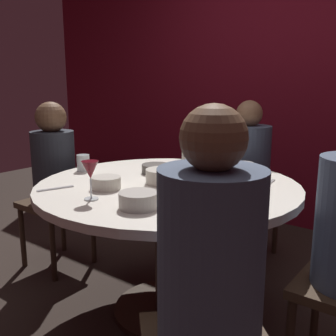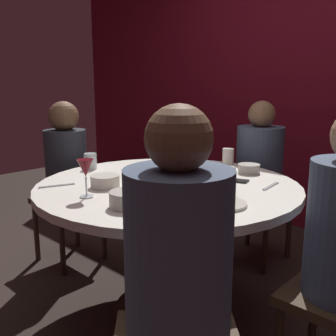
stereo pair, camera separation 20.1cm
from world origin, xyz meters
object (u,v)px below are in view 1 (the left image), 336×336
(candle_holder, at_px, (196,183))
(cup_by_left_diner, at_px, (187,159))
(seated_diner_front_right, at_px, (210,264))
(bowl_small_white, at_px, (156,169))
(wine_glass, at_px, (90,172))
(bowl_salad_center, at_px, (106,183))
(cup_beside_wine, at_px, (219,155))
(dining_table, at_px, (168,210))
(cup_far_edge, at_px, (83,163))
(cup_center_front, at_px, (190,169))
(bowl_rice_portion, at_px, (243,167))
(cup_near_candle, at_px, (230,206))
(cup_by_right_diner, at_px, (231,177))
(seated_diner_left, at_px, (54,166))
(bowl_sauce_side, at_px, (139,200))
(dinner_plate, at_px, (230,202))
(cell_phone, at_px, (233,179))
(bowl_serving_large, at_px, (163,176))
(seated_diner_back, at_px, (247,162))

(candle_holder, bearing_deg, cup_by_left_diner, 129.36)
(seated_diner_front_right, relative_size, bowl_small_white, 7.27)
(wine_glass, distance_m, bowl_salad_center, 0.21)
(seated_diner_front_right, relative_size, cup_beside_wine, 11.78)
(wine_glass, bearing_deg, bowl_salad_center, 115.54)
(dining_table, height_order, seated_diner_front_right, seated_diner_front_right)
(dining_table, distance_m, cup_far_edge, 0.61)
(bowl_small_white, bearing_deg, cup_center_front, 6.08)
(seated_diner_front_right, xyz_separation_m, cup_center_front, (-0.63, 0.82, 0.05))
(bowl_rice_portion, height_order, cup_near_candle, cup_near_candle)
(bowl_rice_portion, distance_m, cup_far_edge, 0.95)
(cup_beside_wine, bearing_deg, candle_holder, -68.98)
(cup_by_right_diner, relative_size, cup_center_front, 1.24)
(cup_by_left_diner, relative_size, cup_far_edge, 1.18)
(seated_diner_left, xyz_separation_m, seated_diner_front_right, (1.62, -0.66, 0.03))
(dining_table, relative_size, bowl_rice_portion, 10.81)
(bowl_salad_center, xyz_separation_m, cup_center_front, (0.20, 0.44, 0.02))
(seated_diner_left, bearing_deg, cup_near_candle, -11.36)
(cup_center_front, bearing_deg, dining_table, -98.41)
(dining_table, height_order, bowl_sauce_side, bowl_sauce_side)
(cup_center_front, bearing_deg, dinner_plate, -35.31)
(cell_phone, distance_m, bowl_sauce_side, 0.68)
(candle_holder, bearing_deg, bowl_serving_large, 172.06)
(dining_table, height_order, dinner_plate, dinner_plate)
(bowl_serving_large, bearing_deg, cup_center_front, 76.24)
(dining_table, bearing_deg, candle_holder, -13.10)
(dinner_plate, bearing_deg, bowl_salad_center, -165.57)
(cup_by_left_diner, bearing_deg, seated_diner_left, -156.73)
(seated_diner_back, distance_m, cup_beside_wine, 0.33)
(seated_diner_back, xyz_separation_m, dinner_plate, (0.43, -1.05, 0.05))
(dining_table, bearing_deg, seated_diner_left, 180.00)
(wine_glass, relative_size, cup_center_front, 1.86)
(wine_glass, bearing_deg, cup_beside_wine, 87.71)
(bowl_sauce_side, bearing_deg, bowl_rice_portion, 88.00)
(candle_holder, distance_m, bowl_rice_portion, 0.54)
(cell_phone, distance_m, cup_center_front, 0.24)
(seated_diner_left, bearing_deg, bowl_rice_portion, 22.99)
(bowl_rice_portion, bearing_deg, cell_phone, -77.67)
(seated_diner_front_right, height_order, cup_by_right_diner, seated_diner_front_right)
(cell_phone, bearing_deg, wine_glass, -40.22)
(cup_center_front, bearing_deg, cup_far_edge, -158.14)
(candle_holder, relative_size, cup_far_edge, 1.04)
(bowl_rice_portion, xyz_separation_m, cup_near_candle, (0.34, -0.79, 0.03))
(bowl_small_white, xyz_separation_m, cup_near_candle, (0.72, -0.44, 0.03))
(wine_glass, distance_m, cup_by_right_diner, 0.68)
(seated_diner_back, bearing_deg, cup_far_edge, -29.91)
(bowl_serving_large, relative_size, bowl_salad_center, 1.25)
(cup_near_candle, relative_size, cup_by_left_diner, 0.91)
(bowl_small_white, relative_size, cup_beside_wine, 1.62)
(candle_holder, distance_m, cup_near_candle, 0.41)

